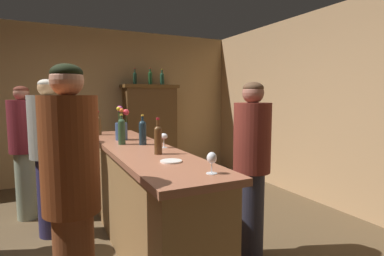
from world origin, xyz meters
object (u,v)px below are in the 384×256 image
Objects in this scene: wine_bottle_syrah at (98,124)px; cheese_plate at (171,161)px; wine_bottle_pinot at (143,131)px; patron_redhead at (72,198)px; display_cabinet at (150,129)px; display_bottle_midleft at (150,77)px; display_bottle_center at (162,78)px; patron_tall at (49,152)px; bar_counter at (139,195)px; flower_arrangement at (122,127)px; wine_bottle_merlot at (158,138)px; wine_glass_front at (164,137)px; wine_bottle_riesling at (122,130)px; display_bottle_left at (135,78)px; wine_glass_mid at (212,159)px; bartender at (252,163)px; patron_in_grey at (24,147)px.

cheese_plate is at bearing -83.00° from wine_bottle_syrah.
wine_bottle_pinot is 0.19× the size of patron_redhead.
display_bottle_midleft is at bearing 0.00° from display_cabinet.
display_cabinet reaches higher than wine_bottle_syrah.
patron_tall is at bearing -136.68° from display_bottle_center.
flower_arrangement is at bearing 94.52° from bar_counter.
wine_bottle_merlot is 2.22× the size of wine_glass_front.
wine_bottle_riesling is (-0.12, 0.19, 0.64)m from bar_counter.
flower_arrangement is 1.27× the size of display_bottle_midleft.
display_bottle_left is at bearing 79.01° from cheese_plate.
display_bottle_left is at bearing 70.11° from flower_arrangement.
display_bottle_midleft is at bearing 74.31° from wine_glass_front.
display_bottle_left reaches higher than wine_glass_mid.
bar_counter is at bearing -115.54° from display_bottle_center.
wine_bottle_pinot is at bearing 116.07° from wine_glass_front.
wine_bottle_syrah reaches higher than cheese_plate.
wine_bottle_syrah is at bearing 95.91° from wine_bottle_riesling.
bartender reaches higher than flower_arrangement.
wine_bottle_syrah is 2.05m from display_bottle_center.
patron_in_grey is (-2.00, -1.23, -0.95)m from display_bottle_midleft.
flower_arrangement is at bearing 92.84° from cheese_plate.
flower_arrangement reaches higher than wine_bottle_riesling.
display_bottle_midleft is (0.90, 2.92, 0.70)m from wine_bottle_merlot.
display_bottle_left is at bearing 107.07° from patron_tall.
display_cabinet is 1.02× the size of patron_tall.
wine_bottle_merlot is 1.38m from patron_tall.
wine_bottle_riesling is at bearing 26.63° from patron_redhead.
bartender reaches higher than patron_in_grey.
wine_bottle_syrah is 2.36m from wine_glass_mid.
patron_redhead is (-0.90, -0.93, -0.18)m from wine_glass_front.
wine_bottle_riesling is 0.34m from flower_arrangement.
patron_tall reaches higher than wine_bottle_riesling.
wine_glass_mid is (0.34, -2.33, -0.04)m from wine_bottle_syrah.
wine_bottle_merlot is at bearing -118.95° from wine_glass_front.
wine_bottle_pinot reaches higher than wine_glass_front.
patron_redhead is (-0.77, -1.19, -0.21)m from wine_bottle_pinot.
display_bottle_center reaches higher than flower_arrangement.
wine_glass_front is 0.74m from flower_arrangement.
bartender is (-0.32, -3.16, -0.93)m from display_bottle_center.
bar_counter is 2.85m from display_bottle_left.
bar_counter is 20.58× the size of wine_glass_mid.
patron_redhead reaches higher than wine_bottle_syrah.
patron_redhead reaches higher than wine_bottle_merlot.
wine_bottle_merlot is at bearing -80.90° from wine_bottle_syrah.
wine_bottle_pinot is 0.55m from wine_bottle_merlot.
patron_in_grey is at bearing 171.64° from wine_bottle_syrah.
patron_redhead reaches higher than bar_counter.
patron_in_grey reaches higher than wine_glass_front.
bartender is (0.19, -3.16, -0.93)m from display_bottle_left.
flower_arrangement is (-0.97, -1.93, 0.26)m from display_cabinet.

